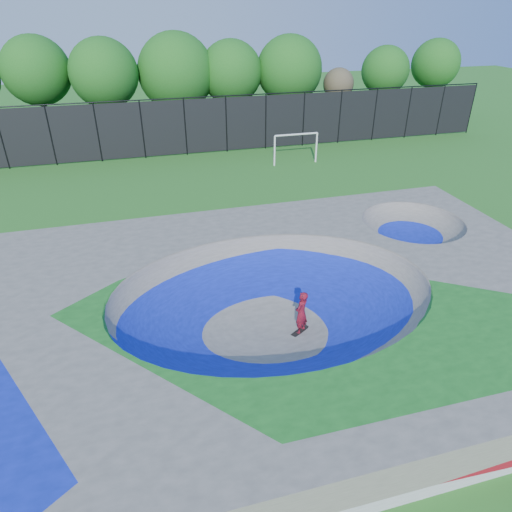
{
  "coord_description": "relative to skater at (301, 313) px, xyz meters",
  "views": [
    {
      "loc": [
        -3.95,
        -12.07,
        9.85
      ],
      "look_at": [
        0.24,
        3.0,
        1.1
      ],
      "focal_mm": 32.0,
      "sensor_mm": 36.0,
      "label": 1
    }
  ],
  "objects": [
    {
      "name": "skater",
      "position": [
        0.0,
        0.0,
        0.0
      ],
      "size": [
        0.69,
        0.67,
        1.6
      ],
      "primitive_type": "imported",
      "rotation": [
        0.0,
        0.0,
        3.85
      ],
      "color": "red",
      "rests_on": "ground"
    },
    {
      "name": "skateboard",
      "position": [
        0.0,
        0.0,
        -0.78
      ],
      "size": [
        0.78,
        0.59,
        0.05
      ],
      "primitive_type": "cube",
      "rotation": [
        0.0,
        0.0,
        0.54
      ],
      "color": "black",
      "rests_on": "ground"
    },
    {
      "name": "soccer_goal",
      "position": [
        6.12,
        17.48,
        0.64
      ],
      "size": [
        3.15,
        0.12,
        2.08
      ],
      "color": "white",
      "rests_on": "ground"
    },
    {
      "name": "skate_deck",
      "position": [
        -0.8,
        0.62,
        -0.05
      ],
      "size": [
        22.0,
        14.0,
        1.5
      ],
      "primitive_type": "cube",
      "color": "gray",
      "rests_on": "ground"
    },
    {
      "name": "ground",
      "position": [
        -0.8,
        0.62,
        -0.8
      ],
      "size": [
        120.0,
        120.0,
        0.0
      ],
      "primitive_type": "plane",
      "color": "#22651C",
      "rests_on": "ground"
    },
    {
      "name": "fence",
      "position": [
        -0.8,
        21.62,
        1.3
      ],
      "size": [
        48.09,
        0.09,
        4.04
      ],
      "color": "black",
      "rests_on": "ground"
    },
    {
      "name": "treeline",
      "position": [
        -3.19,
        26.92,
        4.18
      ],
      "size": [
        52.67,
        6.65,
        8.09
      ],
      "color": "#453522",
      "rests_on": "ground"
    }
  ]
}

